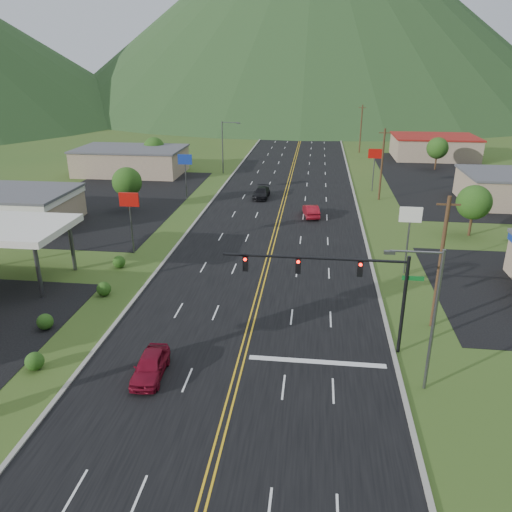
# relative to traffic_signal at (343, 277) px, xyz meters

# --- Properties ---
(ground) EXTENTS (500.00, 500.00, 0.00)m
(ground) POSITION_rel_traffic_signal_xyz_m (-6.48, -14.00, -5.33)
(ground) COLOR #2E4F1C
(ground) RESTS_ON ground
(road) EXTENTS (20.00, 460.00, 0.04)m
(road) POSITION_rel_traffic_signal_xyz_m (-6.48, -14.00, -5.33)
(road) COLOR black
(road) RESTS_ON ground
(traffic_signal) EXTENTS (13.10, 0.43, 7.00)m
(traffic_signal) POSITION_rel_traffic_signal_xyz_m (0.00, 0.00, 0.00)
(traffic_signal) COLOR black
(traffic_signal) RESTS_ON ground
(streetlight_east) EXTENTS (3.28, 0.25, 9.00)m
(streetlight_east) POSITION_rel_traffic_signal_xyz_m (4.70, -4.00, -0.15)
(streetlight_east) COLOR #59595E
(streetlight_east) RESTS_ON ground
(streetlight_west) EXTENTS (3.28, 0.25, 9.00)m
(streetlight_west) POSITION_rel_traffic_signal_xyz_m (-18.16, 56.00, -0.15)
(streetlight_west) COLOR #59595E
(streetlight_west) RESTS_ON ground
(gas_canopy) EXTENTS (10.00, 8.00, 5.30)m
(gas_canopy) POSITION_rel_traffic_signal_xyz_m (-28.48, 8.00, -0.46)
(gas_canopy) COLOR white
(gas_canopy) RESTS_ON ground
(building_west_mid) EXTENTS (14.40, 10.40, 4.10)m
(building_west_mid) POSITION_rel_traffic_signal_xyz_m (-38.48, 24.00, -3.06)
(building_west_mid) COLOR tan
(building_west_mid) RESTS_ON ground
(building_west_far) EXTENTS (18.40, 11.40, 4.50)m
(building_west_far) POSITION_rel_traffic_signal_xyz_m (-34.48, 54.00, -3.07)
(building_west_far) COLOR tan
(building_west_far) RESTS_ON ground
(building_east_far) EXTENTS (16.40, 12.40, 4.50)m
(building_east_far) POSITION_rel_traffic_signal_xyz_m (21.52, 76.00, -3.07)
(building_east_far) COLOR tan
(building_east_far) RESTS_ON ground
(pole_sign_west_a) EXTENTS (2.00, 0.18, 6.40)m
(pole_sign_west_a) POSITION_rel_traffic_signal_xyz_m (-20.48, 16.00, -0.28)
(pole_sign_west_a) COLOR #59595E
(pole_sign_west_a) RESTS_ON ground
(pole_sign_west_b) EXTENTS (2.00, 0.18, 6.40)m
(pole_sign_west_b) POSITION_rel_traffic_signal_xyz_m (-20.48, 38.00, -0.28)
(pole_sign_west_b) COLOR #59595E
(pole_sign_west_b) RESTS_ON ground
(pole_sign_east_a) EXTENTS (2.00, 0.18, 6.40)m
(pole_sign_east_a) POSITION_rel_traffic_signal_xyz_m (6.52, 14.00, -0.28)
(pole_sign_east_a) COLOR #59595E
(pole_sign_east_a) RESTS_ON ground
(pole_sign_east_b) EXTENTS (2.00, 0.18, 6.40)m
(pole_sign_east_b) POSITION_rel_traffic_signal_xyz_m (6.52, 46.00, -0.28)
(pole_sign_east_b) COLOR #59595E
(pole_sign_east_b) RESTS_ON ground
(tree_west_a) EXTENTS (3.84, 3.84, 5.82)m
(tree_west_a) POSITION_rel_traffic_signal_xyz_m (-26.48, 31.00, -1.44)
(tree_west_a) COLOR #382314
(tree_west_a) RESTS_ON ground
(tree_west_b) EXTENTS (3.84, 3.84, 5.82)m
(tree_west_b) POSITION_rel_traffic_signal_xyz_m (-31.48, 58.00, -1.44)
(tree_west_b) COLOR #382314
(tree_west_b) RESTS_ON ground
(tree_east_a) EXTENTS (3.84, 3.84, 5.82)m
(tree_east_a) POSITION_rel_traffic_signal_xyz_m (15.52, 26.00, -1.44)
(tree_east_a) COLOR #382314
(tree_east_a) RESTS_ON ground
(tree_east_b) EXTENTS (3.84, 3.84, 5.82)m
(tree_east_b) POSITION_rel_traffic_signal_xyz_m (19.52, 64.00, -1.44)
(tree_east_b) COLOR #382314
(tree_east_b) RESTS_ON ground
(utility_pole_a) EXTENTS (1.60, 0.28, 10.00)m
(utility_pole_a) POSITION_rel_traffic_signal_xyz_m (7.02, 4.00, -0.20)
(utility_pole_a) COLOR #382314
(utility_pole_a) RESTS_ON ground
(utility_pole_b) EXTENTS (1.60, 0.28, 10.00)m
(utility_pole_b) POSITION_rel_traffic_signal_xyz_m (7.02, 41.00, -0.20)
(utility_pole_b) COLOR #382314
(utility_pole_b) RESTS_ON ground
(utility_pole_c) EXTENTS (1.60, 0.28, 10.00)m
(utility_pole_c) POSITION_rel_traffic_signal_xyz_m (7.02, 81.00, -0.20)
(utility_pole_c) COLOR #382314
(utility_pole_c) RESTS_ON ground
(utility_pole_d) EXTENTS (1.60, 0.28, 10.00)m
(utility_pole_d) POSITION_rel_traffic_signal_xyz_m (7.02, 121.00, -0.20)
(utility_pole_d) COLOR #382314
(utility_pole_d) RESTS_ON ground
(mountain_n) EXTENTS (220.00, 220.00, 85.00)m
(mountain_n) POSITION_rel_traffic_signal_xyz_m (-6.48, 206.00, 37.17)
(mountain_n) COLOR #24401D
(mountain_n) RESTS_ON ground
(car_red_near) EXTENTS (2.01, 4.52, 1.51)m
(car_red_near) POSITION_rel_traffic_signal_xyz_m (-11.85, -4.84, -4.58)
(car_red_near) COLOR maroon
(car_red_near) RESTS_ON ground
(car_dark_mid) EXTENTS (2.31, 5.20, 1.48)m
(car_dark_mid) POSITION_rel_traffic_signal_xyz_m (-9.82, 39.73, -4.59)
(car_dark_mid) COLOR black
(car_dark_mid) RESTS_ON ground
(car_red_far) EXTENTS (2.38, 4.90, 1.55)m
(car_red_far) POSITION_rel_traffic_signal_xyz_m (-2.51, 31.21, -4.56)
(car_red_far) COLOR maroon
(car_red_far) RESTS_ON ground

